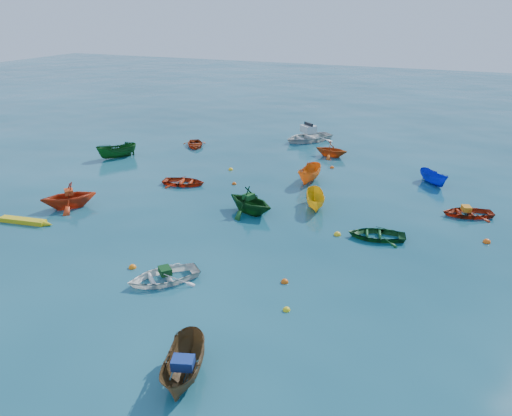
% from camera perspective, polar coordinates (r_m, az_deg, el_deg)
% --- Properties ---
extents(ground, '(160.00, 160.00, 0.00)m').
position_cam_1_polar(ground, '(24.71, -4.57, -4.93)').
color(ground, '#0A3B4A').
rests_on(ground, ground).
extents(dinghy_white_near, '(3.76, 3.86, 0.65)m').
position_cam_1_polar(dinghy_white_near, '(22.52, -10.52, -8.17)').
color(dinghy_white_near, white).
rests_on(dinghy_white_near, ground).
extents(sampan_brown_mid, '(2.10, 3.36, 1.22)m').
position_cam_1_polar(sampan_brown_mid, '(17.27, -8.08, -18.79)').
color(sampan_brown_mid, brown).
rests_on(sampan_brown_mid, ground).
extents(dinghy_orange_w, '(4.11, 4.13, 1.65)m').
position_cam_1_polar(dinghy_orange_w, '(31.80, -20.46, 0.08)').
color(dinghy_orange_w, red).
rests_on(dinghy_orange_w, ground).
extents(sampan_yellow_mid, '(2.01, 3.08, 1.12)m').
position_cam_1_polar(sampan_yellow_mid, '(29.96, 6.79, 0.05)').
color(sampan_yellow_mid, gold).
rests_on(sampan_yellow_mid, ground).
extents(dinghy_green_e, '(3.28, 2.63, 0.60)m').
position_cam_1_polar(dinghy_green_e, '(26.70, 13.56, -3.34)').
color(dinghy_green_e, '#114B1E').
rests_on(dinghy_green_e, ground).
extents(dinghy_red_nw, '(3.20, 2.55, 0.59)m').
position_cam_1_polar(dinghy_red_nw, '(33.90, -8.23, 2.66)').
color(dinghy_red_nw, red).
rests_on(dinghy_red_nw, ground).
extents(sampan_orange_n, '(1.22, 3.14, 1.21)m').
position_cam_1_polar(sampan_orange_n, '(34.33, 6.13, 3.03)').
color(sampan_orange_n, orange).
rests_on(sampan_orange_n, ground).
extents(dinghy_green_n, '(3.88, 3.62, 1.66)m').
position_cam_1_polar(dinghy_green_n, '(29.06, -0.67, -0.51)').
color(dinghy_green_n, '#0F4414').
rests_on(dinghy_green_n, ground).
extents(dinghy_red_ne, '(3.31, 2.83, 0.58)m').
position_cam_1_polar(dinghy_red_ne, '(31.10, 22.96, -0.80)').
color(dinghy_red_ne, '#A4280D').
rests_on(dinghy_red_ne, ground).
extents(sampan_blue_far, '(2.45, 2.61, 1.01)m').
position_cam_1_polar(sampan_blue_far, '(35.74, 19.55, 2.62)').
color(sampan_blue_far, '#0E21B7').
rests_on(sampan_blue_far, ground).
extents(dinghy_red_far, '(3.14, 3.38, 0.57)m').
position_cam_1_polar(dinghy_red_far, '(43.07, -6.98, 7.00)').
color(dinghy_red_far, '#A0300D').
rests_on(dinghy_red_far, ground).
extents(dinghy_orange_far, '(2.77, 2.45, 1.35)m').
position_cam_1_polar(dinghy_orange_far, '(40.31, 8.56, 5.84)').
color(dinghy_orange_far, '#BF4A12').
rests_on(dinghy_orange_far, ground).
extents(sampan_green_far, '(2.82, 3.26, 1.22)m').
position_cam_1_polar(sampan_green_far, '(41.04, -15.53, 5.57)').
color(sampan_green_far, '#114C17').
rests_on(sampan_green_far, ground).
extents(kayak_yellow, '(3.47, 1.02, 0.34)m').
position_cam_1_polar(kayak_yellow, '(30.57, -25.04, -1.54)').
color(kayak_yellow, yellow).
rests_on(kayak_yellow, ground).
extents(motorboat_white, '(5.27, 5.50, 1.53)m').
position_cam_1_polar(motorboat_white, '(44.78, 5.96, 7.64)').
color(motorboat_white, silver).
rests_on(motorboat_white, ground).
extents(tarp_green_a, '(0.78, 0.76, 0.30)m').
position_cam_1_polar(tarp_green_a, '(22.31, -10.35, -7.06)').
color(tarp_green_a, '#0F3E16').
rests_on(tarp_green_a, dinghy_white_near).
extents(tarp_blue_a, '(0.82, 0.72, 0.34)m').
position_cam_1_polar(tarp_blue_a, '(16.66, -8.35, -17.11)').
color(tarp_blue_a, navy).
rests_on(tarp_blue_a, sampan_brown_mid).
extents(tarp_orange_a, '(0.78, 0.77, 0.30)m').
position_cam_1_polar(tarp_orange_a, '(31.47, -20.61, 1.74)').
color(tarp_orange_a, '#DB4316').
rests_on(tarp_orange_a, dinghy_orange_w).
extents(tarp_green_b, '(0.64, 0.73, 0.30)m').
position_cam_1_polar(tarp_green_b, '(28.76, -0.83, 1.33)').
color(tarp_green_b, '#134F1C').
rests_on(tarp_green_b, dinghy_green_n).
extents(tarp_orange_b, '(0.63, 0.72, 0.29)m').
position_cam_1_polar(tarp_orange_b, '(30.91, 22.90, -0.05)').
color(tarp_orange_b, orange).
rests_on(tarp_orange_b, dinghy_red_ne).
extents(buoy_or_a, '(0.36, 0.36, 0.36)m').
position_cam_1_polar(buoy_or_a, '(23.84, -13.94, -6.66)').
color(buoy_or_a, orange).
rests_on(buoy_or_a, ground).
extents(buoy_ye_a, '(0.31, 0.31, 0.31)m').
position_cam_1_polar(buoy_ye_a, '(20.25, 3.51, -11.60)').
color(buoy_ye_a, yellow).
rests_on(buoy_ye_a, ground).
extents(buoy_or_b, '(0.34, 0.34, 0.34)m').
position_cam_1_polar(buoy_or_b, '(22.06, 3.29, -8.48)').
color(buoy_or_b, '#D7540B').
rests_on(buoy_or_b, ground).
extents(buoy_or_c, '(0.32, 0.32, 0.32)m').
position_cam_1_polar(buoy_or_c, '(33.65, -2.50, 2.73)').
color(buoy_or_c, '#D1500B').
rests_on(buoy_or_c, ground).
extents(buoy_ye_c, '(0.38, 0.38, 0.38)m').
position_cam_1_polar(buoy_ye_c, '(26.61, 9.28, -3.07)').
color(buoy_ye_c, yellow).
rests_on(buoy_ye_c, ground).
extents(buoy_or_d, '(0.39, 0.39, 0.39)m').
position_cam_1_polar(buoy_or_d, '(28.07, 24.86, -3.59)').
color(buoy_or_d, '#FC5A0D').
rests_on(buoy_or_d, ground).
extents(buoy_ye_d, '(0.34, 0.34, 0.34)m').
position_cam_1_polar(buoy_ye_d, '(36.62, -2.91, 4.37)').
color(buoy_ye_d, yellow).
rests_on(buoy_ye_d, ground).
extents(buoy_or_e, '(0.33, 0.33, 0.33)m').
position_cam_1_polar(buoy_or_e, '(37.43, 8.68, 4.54)').
color(buoy_or_e, '#EE4F0C').
rests_on(buoy_or_e, ground).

